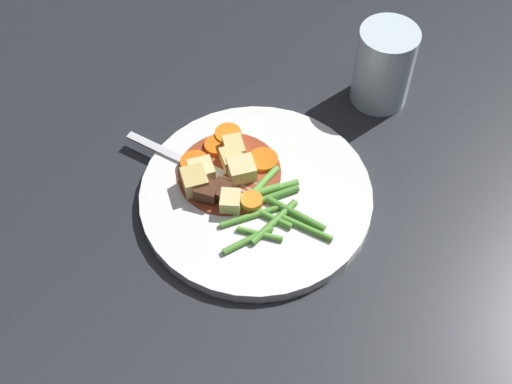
{
  "coord_description": "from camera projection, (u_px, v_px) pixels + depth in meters",
  "views": [
    {
      "loc": [
        -0.38,
        0.27,
        0.65
      ],
      "look_at": [
        0.0,
        0.0,
        0.02
      ],
      "focal_mm": 48.47,
      "sensor_mm": 36.0,
      "label": 1
    }
  ],
  "objects": [
    {
      "name": "green_bean_7",
      "position": [
        271.0,
        217.0,
        0.76
      ],
      "size": [
        0.05,
        0.03,
        0.01
      ],
      "primitive_type": "cylinder",
      "rotation": [
        0.0,
        1.57,
        0.43
      ],
      "color": "#599E38",
      "rests_on": "dinner_plate"
    },
    {
      "name": "potato_chunk_1",
      "position": [
        201.0,
        171.0,
        0.79
      ],
      "size": [
        0.03,
        0.03,
        0.02
      ],
      "primitive_type": "cube",
      "rotation": [
        0.0,
        0.0,
        1.25
      ],
      "color": "#EAD68C",
      "rests_on": "dinner_plate"
    },
    {
      "name": "green_bean_1",
      "position": [
        295.0,
        214.0,
        0.77
      ],
      "size": [
        0.07,
        0.03,
        0.01
      ],
      "primitive_type": "cylinder",
      "rotation": [
        0.0,
        1.57,
        0.36
      ],
      "color": "#4C8E33",
      "rests_on": "dinner_plate"
    },
    {
      "name": "green_bean_6",
      "position": [
        258.0,
        193.0,
        0.78
      ],
      "size": [
        0.02,
        0.05,
        0.01
      ],
      "primitive_type": "cylinder",
      "rotation": [
        0.0,
        1.57,
        1.28
      ],
      "color": "#66AD42",
      "rests_on": "dinner_plate"
    },
    {
      "name": "meat_chunk_1",
      "position": [
        221.0,
        191.0,
        0.78
      ],
      "size": [
        0.03,
        0.03,
        0.02
      ],
      "primitive_type": "cube",
      "rotation": [
        0.0,
        0.0,
        1.92
      ],
      "color": "#4C2B19",
      "rests_on": "dinner_plate"
    },
    {
      "name": "meat_chunk_0",
      "position": [
        207.0,
        192.0,
        0.78
      ],
      "size": [
        0.03,
        0.03,
        0.02
      ],
      "primitive_type": "cube",
      "rotation": [
        0.0,
        0.0,
        2.21
      ],
      "color": "#4C2B19",
      "rests_on": "dinner_plate"
    },
    {
      "name": "green_bean_10",
      "position": [
        274.0,
        222.0,
        0.76
      ],
      "size": [
        0.02,
        0.07,
        0.01
      ],
      "primitive_type": "cylinder",
      "rotation": [
        0.0,
        1.57,
        1.78
      ],
      "color": "#599E38",
      "rests_on": "dinner_plate"
    },
    {
      "name": "green_bean_2",
      "position": [
        255.0,
        193.0,
        0.78
      ],
      "size": [
        0.03,
        0.08,
        0.01
      ],
      "primitive_type": "cylinder",
      "rotation": [
        0.0,
        1.57,
        1.86
      ],
      "color": "#66AD42",
      "rests_on": "dinner_plate"
    },
    {
      "name": "potato_chunk_3",
      "position": [
        232.0,
        203.0,
        0.77
      ],
      "size": [
        0.03,
        0.03,
        0.02
      ],
      "primitive_type": "cube",
      "rotation": [
        0.0,
        0.0,
        4.02
      ],
      "color": "#EAD68C",
      "rests_on": "dinner_plate"
    },
    {
      "name": "green_bean_3",
      "position": [
        249.0,
        216.0,
        0.76
      ],
      "size": [
        0.02,
        0.07,
        0.01
      ],
      "primitive_type": "cylinder",
      "rotation": [
        0.0,
        1.57,
        1.31
      ],
      "color": "#599E38",
      "rests_on": "dinner_plate"
    },
    {
      "name": "ground_plane",
      "position": [
        256.0,
        200.0,
        0.8
      ],
      "size": [
        3.0,
        3.0,
        0.0
      ],
      "primitive_type": "plane",
      "color": "#26282D"
    },
    {
      "name": "potato_chunk_2",
      "position": [
        234.0,
        149.0,
        0.81
      ],
      "size": [
        0.04,
        0.03,
        0.02
      ],
      "primitive_type": "cube",
      "rotation": [
        0.0,
        0.0,
        4.34
      ],
      "color": "#E5CC7A",
      "rests_on": "dinner_plate"
    },
    {
      "name": "potato_chunk_4",
      "position": [
        240.0,
        171.0,
        0.79
      ],
      "size": [
        0.04,
        0.04,
        0.02
      ],
      "primitive_type": "cube",
      "rotation": [
        0.0,
        0.0,
        2.79
      ],
      "color": "#EAD68C",
      "rests_on": "dinner_plate"
    },
    {
      "name": "green_bean_8",
      "position": [
        277.0,
        188.0,
        0.79
      ],
      "size": [
        0.02,
        0.05,
        0.01
      ],
      "primitive_type": "cylinder",
      "rotation": [
        0.0,
        1.57,
        1.28
      ],
      "color": "#66AD42",
      "rests_on": "dinner_plate"
    },
    {
      "name": "potato_chunk_5",
      "position": [
        234.0,
        158.0,
        0.8
      ],
      "size": [
        0.03,
        0.03,
        0.02
      ],
      "primitive_type": "cube",
      "rotation": [
        0.0,
        0.0,
        6.0
      ],
      "color": "#E5CC7A",
      "rests_on": "dinner_plate"
    },
    {
      "name": "stew_sauce",
      "position": [
        229.0,
        173.0,
        0.8
      ],
      "size": [
        0.12,
        0.12,
        0.0
      ],
      "primitive_type": "cylinder",
      "color": "#93381E",
      "rests_on": "dinner_plate"
    },
    {
      "name": "green_bean_5",
      "position": [
        273.0,
        196.0,
        0.78
      ],
      "size": [
        0.02,
        0.06,
        0.01
      ],
      "primitive_type": "cylinder",
      "rotation": [
        0.0,
        1.57,
        1.34
      ],
      "color": "#4C8E33",
      "rests_on": "dinner_plate"
    },
    {
      "name": "green_bean_9",
      "position": [
        248.0,
        240.0,
        0.75
      ],
      "size": [
        0.01,
        0.06,
        0.01
      ],
      "primitive_type": "cylinder",
      "rotation": [
        0.0,
        1.57,
        1.48
      ],
      "color": "#599E38",
      "rests_on": "dinner_plate"
    },
    {
      "name": "dinner_plate",
      "position": [
        256.0,
        196.0,
        0.79
      ],
      "size": [
        0.27,
        0.27,
        0.02
      ],
      "primitive_type": "cylinder",
      "color": "white",
      "rests_on": "ground_plane"
    },
    {
      "name": "green_bean_4",
      "position": [
        304.0,
        227.0,
        0.76
      ],
      "size": [
        0.06,
        0.04,
        0.01
      ],
      "primitive_type": "cylinder",
      "rotation": [
        0.0,
        1.57,
        0.45
      ],
      "color": "#599E38",
      "rests_on": "dinner_plate"
    },
    {
      "name": "carrot_slice_4",
      "position": [
        252.0,
        202.0,
        0.77
      ],
      "size": [
        0.03,
        0.03,
        0.01
      ],
      "primitive_type": "cylinder",
      "rotation": [
        0.0,
        0.0,
        1.81
      ],
      "color": "orange",
      "rests_on": "dinner_plate"
    },
    {
      "name": "carrot_slice_1",
      "position": [
        195.0,
        164.0,
        0.81
      ],
      "size": [
        0.04,
        0.04,
        0.01
      ],
      "primitive_type": "cylinder",
      "rotation": [
        0.0,
        0.0,
        4.94
      ],
      "color": "orange",
      "rests_on": "dinner_plate"
    },
    {
      "name": "carrot_slice_2",
      "position": [
        215.0,
        147.0,
        0.82
      ],
      "size": [
        0.04,
        0.04,
        0.01
      ],
      "primitive_type": "cylinder",
      "rotation": [
        0.0,
        0.0,
        0.42
      ],
      "color": "orange",
      "rests_on": "dinner_plate"
    },
    {
      "name": "potato_chunk_0",
      "position": [
        195.0,
        182.0,
        0.78
      ],
      "size": [
        0.04,
        0.04,
        0.03
      ],
      "primitive_type": "cube",
      "rotation": [
        0.0,
        0.0,
        2.82
      ],
      "color": "#DBBC6B",
      "rests_on": "dinner_plate"
    },
    {
      "name": "green_bean_0",
      "position": [
        260.0,
        234.0,
        0.75
      ],
      "size": [
        0.04,
        0.04,
        0.01
      ],
      "primitive_type": "cylinder",
      "rotation": [
        0.0,
        1.57,
        0.67
      ],
      "color": "#66AD42",
      "rests_on": "dinner_plate"
    },
    {
      "name": "carrot_slice_0",
      "position": [
        263.0,
        160.0,
        0.81
      ],
      "size": [
        0.05,
        0.05,
        0.01
      ],
      "primitive_type": "cylinder",
      "rotation": [
        0.0,
        0.0,
        5.3
      ],
      "color": "orange",
      "rests_on": "dinner_plate"
    },
    {
      "name": "carrot_slice_3",
      "position": [
        228.0,
        135.0,
        0.83
      ],
      "size": [
        0.04,
        0.04,
        0.01
      ],
      "primitive_type": "cylinder",
      "rotation": [
        0.0,
        0.0,
        1.43
      ],
      "color": "orange",
      "rests_on": "dinner_plate"
    },
    {
      "name": "fork",
      "position": [
        193.0,
        165.0,
        0.81
      ],
      "size": [
        0.17,
        0.09,
        0.0
      ],
      "color": "silver",
      "rests_on": "dinner_plate"
    },
    {
      "name": "water_glass",
      "position": [
        384.0,
        66.0,
        0.86
      ],
      "size": [
        0.07,
        0.07,
        0.11
      ],
      "primitive_type": "cylinder",
      "color": "silver",
      "rests_on": "ground_plane"
    }
  ]
}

